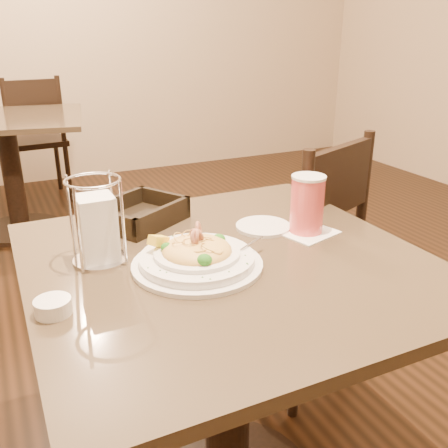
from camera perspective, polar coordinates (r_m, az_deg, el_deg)
name	(u,v)px	position (r m, az deg, el deg)	size (l,w,h in m)	color
main_table	(227,344)	(1.28, 0.39, -13.51)	(0.90, 0.90, 0.74)	black
background_table	(9,155)	(3.38, -23.33, 7.24)	(1.05, 1.05, 0.74)	black
dining_chair_near	(298,257)	(1.77, 8.50, -3.70)	(0.55, 0.55, 0.93)	black
dining_chair_far	(35,136)	(3.97, -20.80, 9.36)	(0.45, 0.45, 0.93)	black
pasta_bowl	(197,256)	(1.12, -3.11, -3.69)	(0.32, 0.30, 0.09)	white
drink_glass	(307,205)	(1.30, 9.48, 2.18)	(0.17, 0.17, 0.15)	white
bread_basket	(140,215)	(1.39, -9.62, 1.01)	(0.28, 0.27, 0.06)	black
napkin_caddy	(97,227)	(1.16, -14.29, -0.29)	(0.12, 0.12, 0.20)	silver
side_plate	(263,226)	(1.34, 4.50, -0.28)	(0.15, 0.15, 0.01)	white
butter_ramekin	(53,307)	(1.00, -18.96, -8.93)	(0.07, 0.07, 0.03)	white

